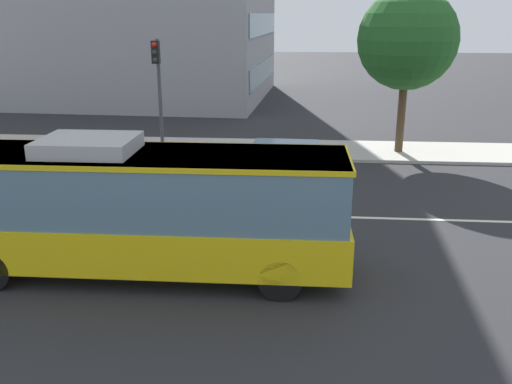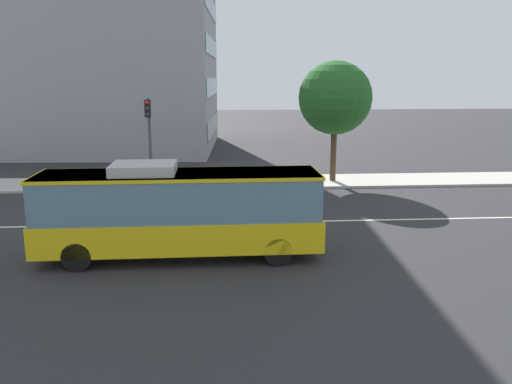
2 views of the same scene
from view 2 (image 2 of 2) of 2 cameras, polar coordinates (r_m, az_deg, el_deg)
ground_plane at (r=23.60m, az=-10.80°, el=-3.49°), size 160.00×160.00×0.00m
sidewalk_kerb at (r=32.10m, az=-9.02°, el=0.96°), size 80.00×3.84×0.14m
lane_centre_line at (r=23.60m, az=-10.80°, el=-3.47°), size 76.00×0.16×0.01m
transit_bus at (r=18.78m, az=-8.37°, el=-1.82°), size 10.02×2.59×3.46m
sedan_white_ahead at (r=27.25m, az=-0.51°, el=0.46°), size 4.57×1.99×1.46m
traffic_light_near_corner at (r=30.22m, az=-11.58°, el=6.85°), size 0.33×0.62×5.20m
street_tree_kerbside_left at (r=31.96m, az=8.61°, el=10.07°), size 4.38×4.38×7.34m
office_block_background at (r=49.93m, az=-17.24°, el=18.29°), size 21.05×17.74×23.80m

